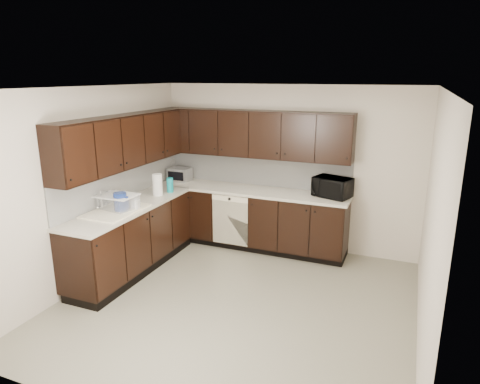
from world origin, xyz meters
name	(u,v)px	position (x,y,z in m)	size (l,w,h in m)	color
floor	(237,303)	(0.00, 0.00, 0.00)	(4.00, 4.00, 0.00)	gray
ceiling	(236,88)	(0.00, 0.00, 2.50)	(4.00, 4.00, 0.00)	white
wall_back	(287,168)	(0.00, 2.00, 1.25)	(4.00, 0.02, 2.50)	beige
wall_left	(94,186)	(-2.00, 0.00, 1.25)	(0.02, 4.00, 2.50)	beige
wall_right	(431,226)	(2.00, 0.00, 1.25)	(0.02, 4.00, 2.50)	beige
wall_front	(127,279)	(0.00, -2.00, 1.25)	(4.00, 0.02, 2.50)	beige
lower_cabinets	(203,229)	(-1.01, 1.11, 0.41)	(3.00, 2.80, 0.90)	black
countertop	(202,197)	(-1.01, 1.11, 0.92)	(3.03, 2.83, 0.04)	beige
backsplash	(196,175)	(-1.22, 1.32, 1.18)	(3.00, 2.80, 0.48)	beige
upper_cabinets	(198,137)	(-1.10, 1.20, 1.77)	(3.00, 2.80, 0.70)	black
dishwasher	(230,217)	(-0.70, 1.41, 0.55)	(0.58, 0.04, 0.78)	#F9EFCC
sink	(116,216)	(-1.68, -0.01, 0.88)	(0.54, 0.82, 0.42)	#F9EFCC
microwave	(332,187)	(0.75, 1.74, 1.08)	(0.51, 0.35, 0.28)	black
soap_bottle_a	(136,202)	(-1.49, 0.17, 1.04)	(0.09, 0.09, 0.20)	gray
soap_bottle_b	(116,197)	(-1.85, 0.24, 1.05)	(0.08, 0.08, 0.21)	gray
toaster_oven	(180,174)	(-1.75, 1.75, 1.05)	(0.35, 0.26, 0.22)	#BDBDC0
storage_bin	(117,202)	(-1.72, 0.09, 1.03)	(0.48, 0.35, 0.19)	silver
blue_pitcher	(120,202)	(-1.62, 0.02, 1.07)	(0.17, 0.17, 0.25)	navy
teal_tumbler	(170,185)	(-1.53, 1.08, 1.05)	(0.10, 0.10, 0.22)	#0D8E99
paper_towel_roll	(157,185)	(-1.61, 0.86, 1.10)	(0.14, 0.14, 0.31)	white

